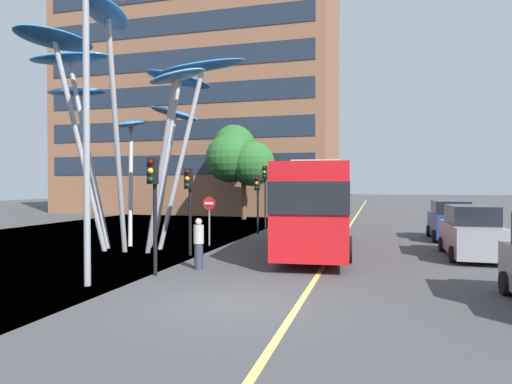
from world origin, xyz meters
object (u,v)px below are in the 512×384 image
Objects in this scene: leaf_sculpture at (124,91)px; traffic_light_kerb_far at (189,193)px; car_parked_mid at (471,233)px; street_lamp at (95,100)px; red_bus at (317,202)px; no_entry_sign at (209,213)px; car_parked_far at (450,221)px; traffic_light_kerb_near at (153,190)px; pedestrian at (199,244)px; traffic_light_island_mid at (257,192)px; traffic_light_opposite at (265,183)px.

traffic_light_kerb_far is at bearing -17.08° from leaf_sculpture.
leaf_sculpture is 15.41m from car_parked_mid.
car_parked_mid is (10.62, 2.46, -1.55)m from traffic_light_kerb_far.
car_parked_mid is at bearing 36.14° from street_lamp.
no_entry_sign is (-4.95, -0.01, -0.56)m from red_bus.
traffic_light_kerb_far is 0.76× the size of car_parked_mid.
street_lamp is (-11.06, -13.75, 4.18)m from car_parked_far.
leaf_sculpture is 7.69m from traffic_light_kerb_near.
car_parked_mid is at bearing 5.52° from leaf_sculpture.
street_lamp is (-0.33, -5.54, 2.62)m from traffic_light_kerb_far.
pedestrian is 0.75× the size of no_entry_sign.
red_bus is 2.83× the size of car_parked_far.
red_bus reaches higher than traffic_light_kerb_far.
car_parked_mid is at bearing -2.74° from no_entry_sign.
car_parked_far is 0.50× the size of street_lamp.
red_bus is 5.54m from traffic_light_kerb_far.
red_bus is at bearing 59.11° from traffic_light_kerb_near.
no_entry_sign is (0.02, 8.52, -3.61)m from street_lamp.
traffic_light_kerb_near is 12.03m from car_parked_mid.
no_entry_sign is (-0.94, -5.08, -0.88)m from traffic_light_island_mid.
traffic_light_kerb_far is at bearing -142.57° from car_parked_far.
traffic_light_island_mid reaches higher than car_parked_far.
traffic_light_kerb_far is 6.14m from street_lamp.
leaf_sculpture reaches higher than pedestrian.
street_lamp is 5.54m from pedestrian.
traffic_light_opposite is 0.98× the size of car_parked_far.
traffic_light_kerb_far is 0.85× the size of car_parked_far.
traffic_light_kerb_near is 11.93m from traffic_light_island_mid.
car_parked_mid is (10.09, 6.33, -1.68)m from traffic_light_kerb_near.
car_parked_mid is at bearing -5.12° from red_bus.
leaf_sculpture is 2.50× the size of traffic_light_opposite.
red_bus is 4.99m from no_entry_sign.
traffic_light_kerb_far reaches higher than car_parked_far.
no_entry_sign is at bearing 97.04° from traffic_light_kerb_near.
leaf_sculpture is at bearing 129.39° from traffic_light_kerb_near.
pedestrian is (-9.19, -4.94, -0.09)m from car_parked_mid.
red_bus is at bearing -51.58° from traffic_light_island_mid.
leaf_sculpture reaches higher than car_parked_far.
traffic_light_opposite is 13.89m from car_parked_mid.
traffic_light_island_mid reaches higher than pedestrian.
pedestrian is at bearing -85.01° from traffic_light_opposite.
car_parked_mid is (5.98, -0.54, -1.12)m from red_bus.
no_entry_sign is at bearing 107.77° from pedestrian.
red_bus reaches higher than traffic_light_kerb_near.
traffic_light_island_mid is 5.24m from no_entry_sign.
no_entry_sign is (-1.75, 5.46, 0.66)m from pedestrian.
car_parked_mid is 5.75m from car_parked_far.
street_lamp is at bearing -91.85° from traffic_light_opposite.
red_bus reaches higher than car_parked_mid.
traffic_light_island_mid is (4.16, 6.97, -4.48)m from leaf_sculpture.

